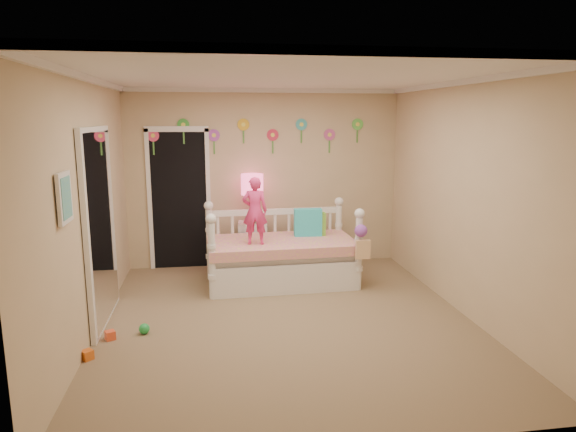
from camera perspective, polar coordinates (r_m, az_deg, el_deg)
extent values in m
cube|color=#7F684C|center=(5.71, -0.09, -11.59)|extent=(4.00, 4.50, 0.01)
cube|color=white|center=(5.29, -0.10, 15.41)|extent=(4.00, 4.50, 0.01)
cube|color=tan|center=(7.56, -2.64, 4.20)|extent=(4.00, 0.01, 2.60)
cube|color=tan|center=(5.43, -21.46, 0.76)|extent=(0.01, 4.50, 2.60)
cube|color=tan|center=(5.98, 19.24, 1.79)|extent=(0.01, 4.50, 2.60)
cube|color=#29C0CF|center=(6.96, 2.24, -0.72)|extent=(0.38, 0.15, 0.37)
cube|color=#77C03A|center=(6.98, 2.82, -0.92)|extent=(0.34, 0.13, 0.32)
imported|color=#EE367D|center=(6.46, -3.73, 0.59)|extent=(0.34, 0.24, 0.87)
cube|color=white|center=(7.49, -3.94, -3.29)|extent=(0.45, 0.36, 0.69)
sphere|color=#FB215B|center=(7.40, -3.99, 0.04)|extent=(0.19, 0.19, 0.19)
cylinder|color=#FB215B|center=(7.36, -4.01, 1.58)|extent=(0.03, 0.03, 0.40)
cylinder|color=#F24878|center=(7.32, -4.03, 3.55)|extent=(0.32, 0.32, 0.30)
cube|color=black|center=(7.55, -12.08, 1.94)|extent=(0.90, 0.04, 2.07)
cube|color=white|center=(5.75, -20.26, -1.15)|extent=(0.07, 1.30, 2.10)
cube|color=white|center=(4.52, -23.77, 1.88)|extent=(0.05, 0.34, 0.42)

